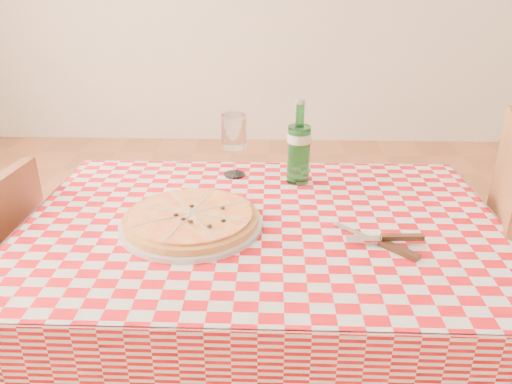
# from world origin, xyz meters

# --- Properties ---
(dining_table) EXTENTS (1.20, 0.80, 0.75)m
(dining_table) POSITION_xyz_m (0.00, 0.00, 0.66)
(dining_table) COLOR brown
(dining_table) RESTS_ON ground
(tablecloth) EXTENTS (1.30, 0.90, 0.01)m
(tablecloth) POSITION_xyz_m (0.00, 0.00, 0.75)
(tablecloth) COLOR #AF0A12
(tablecloth) RESTS_ON dining_table
(pizza_plate) EXTENTS (0.47, 0.47, 0.05)m
(pizza_plate) POSITION_xyz_m (-0.19, -0.04, 0.78)
(pizza_plate) COLOR gold
(pizza_plate) RESTS_ON tablecloth
(water_bottle) EXTENTS (0.09, 0.09, 0.27)m
(water_bottle) POSITION_xyz_m (0.11, 0.28, 0.89)
(water_bottle) COLOR #196627
(water_bottle) RESTS_ON tablecloth
(wine_glass) EXTENTS (0.11, 0.11, 0.21)m
(wine_glass) POSITION_xyz_m (-0.10, 0.33, 0.86)
(wine_glass) COLOR silver
(wine_glass) RESTS_ON tablecloth
(cutlery) EXTENTS (0.32, 0.29, 0.03)m
(cutlery) POSITION_xyz_m (0.30, -0.12, 0.77)
(cutlery) COLOR silver
(cutlery) RESTS_ON tablecloth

